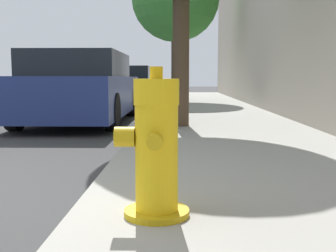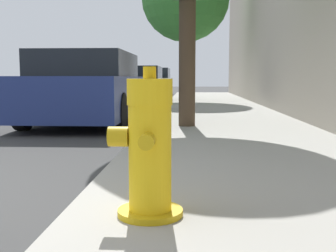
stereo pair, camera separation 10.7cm
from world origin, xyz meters
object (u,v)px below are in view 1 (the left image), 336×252
Objects in this scene: fire_hydrant at (156,150)px; parked_car_mid at (128,85)px; parked_car_near at (81,89)px; parked_car_far at (143,82)px.

parked_car_mid is (-1.65, 12.54, 0.13)m from fire_hydrant.
parked_car_near reaches higher than parked_car_mid.
parked_car_near is 1.13× the size of parked_car_far.
fire_hydrant is at bearing -82.50° from parked_car_mid.
fire_hydrant is at bearing -73.39° from parked_car_near.
parked_car_near is at bearing -91.26° from parked_car_mid.
parked_car_near is 12.53m from parked_car_far.
parked_car_near is (-1.80, 6.02, 0.18)m from fire_hydrant.
parked_car_mid is (0.14, 6.53, -0.05)m from parked_car_near.
fire_hydrant is 12.65m from parked_car_mid.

